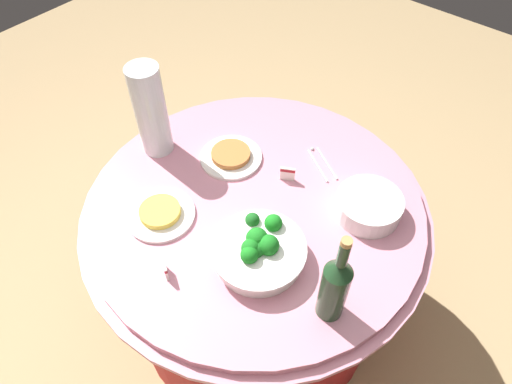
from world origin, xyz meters
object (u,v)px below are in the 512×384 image
(wine_bottle, at_px, (335,287))
(label_placard_front, at_px, (165,268))
(plate_stack, at_px, (369,206))
(broccoli_bowl, at_px, (259,250))
(decorative_fruit_vase, at_px, (151,113))
(food_plate_fried_egg, at_px, (160,213))
(serving_tongs, at_px, (321,163))
(label_placard_mid, at_px, (288,173))
(food_plate_peanuts, at_px, (231,156))

(wine_bottle, height_order, label_placard_front, wine_bottle)
(plate_stack, bearing_deg, broccoli_bowl, 66.10)
(decorative_fruit_vase, bearing_deg, food_plate_fried_egg, 139.01)
(serving_tongs, bearing_deg, label_placard_mid, 70.79)
(label_placard_front, bearing_deg, decorative_fruit_vase, -39.88)
(decorative_fruit_vase, bearing_deg, broccoli_bowl, 167.46)
(broccoli_bowl, height_order, food_plate_peanuts, broccoli_bowl)
(food_plate_fried_egg, bearing_deg, plate_stack, -138.96)
(food_plate_fried_egg, bearing_deg, decorative_fruit_vase, -40.99)
(plate_stack, bearing_deg, label_placard_mid, 9.90)
(wine_bottle, xyz_separation_m, serving_tongs, (0.33, -0.45, -0.12))
(label_placard_front, distance_m, label_placard_mid, 0.52)
(plate_stack, height_order, label_placard_front, plate_stack)
(plate_stack, distance_m, food_plate_fried_egg, 0.66)
(wine_bottle, distance_m, label_placard_front, 0.48)
(wine_bottle, bearing_deg, label_placard_mid, -39.18)
(food_plate_peanuts, bearing_deg, label_placard_mid, -167.16)
(plate_stack, relative_size, decorative_fruit_vase, 0.62)
(decorative_fruit_vase, height_order, food_plate_fried_egg, decorative_fruit_vase)
(serving_tongs, relative_size, food_plate_fried_egg, 0.73)
(wine_bottle, height_order, food_plate_peanuts, wine_bottle)
(broccoli_bowl, xyz_separation_m, food_plate_fried_egg, (0.34, 0.08, -0.03))
(food_plate_peanuts, xyz_separation_m, label_placard_mid, (-0.21, -0.05, 0.02))
(wine_bottle, bearing_deg, plate_stack, -75.12)
(broccoli_bowl, xyz_separation_m, serving_tongs, (0.08, -0.44, -0.04))
(wine_bottle, bearing_deg, food_plate_peanuts, -23.66)
(decorative_fruit_vase, bearing_deg, food_plate_peanuts, -152.10)
(serving_tongs, distance_m, food_plate_fried_egg, 0.58)
(serving_tongs, bearing_deg, broccoli_bowl, 100.15)
(plate_stack, relative_size, label_placard_mid, 3.82)
(broccoli_bowl, distance_m, food_plate_peanuts, 0.43)
(broccoli_bowl, relative_size, label_placard_mid, 5.09)
(decorative_fruit_vase, xyz_separation_m, food_plate_peanuts, (-0.24, -0.13, -0.15))
(broccoli_bowl, relative_size, food_plate_peanuts, 1.27)
(label_placard_front, relative_size, label_placard_mid, 1.00)
(wine_bottle, height_order, label_placard_mid, wine_bottle)
(broccoli_bowl, relative_size, wine_bottle, 0.83)
(food_plate_peanuts, xyz_separation_m, food_plate_fried_egg, (0.00, 0.34, -0.00))
(food_plate_peanuts, bearing_deg, decorative_fruit_vase, 27.90)
(decorative_fruit_vase, bearing_deg, label_placard_front, 140.12)
(serving_tongs, distance_m, food_plate_peanuts, 0.32)
(decorative_fruit_vase, bearing_deg, label_placard_mid, -158.84)
(broccoli_bowl, xyz_separation_m, label_placard_front, (0.17, 0.21, -0.01))
(label_placard_mid, bearing_deg, decorative_fruit_vase, 21.16)
(decorative_fruit_vase, height_order, label_placard_front, decorative_fruit_vase)
(decorative_fruit_vase, distance_m, food_plate_peanuts, 0.31)
(serving_tongs, xyz_separation_m, food_plate_fried_egg, (0.26, 0.52, 0.01))
(plate_stack, height_order, food_plate_peanuts, plate_stack)
(wine_bottle, relative_size, label_placard_mid, 6.11)
(decorative_fruit_vase, relative_size, food_plate_fried_egg, 1.55)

